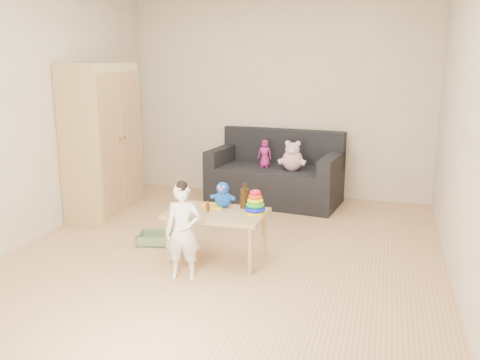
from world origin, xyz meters
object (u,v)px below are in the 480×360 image
(wardrobe, at_px, (102,141))
(sofa, at_px, (274,185))
(toddler, at_px, (183,233))
(play_table, at_px, (217,236))

(wardrobe, bearing_deg, sofa, 30.90)
(sofa, relative_size, toddler, 2.05)
(wardrobe, height_order, sofa, wardrobe)
(play_table, height_order, toddler, toddler)
(sofa, xyz_separation_m, play_table, (-0.08, -2.05, 0.00))
(sofa, distance_m, toddler, 2.51)
(toddler, bearing_deg, wardrobe, 125.48)
(wardrobe, distance_m, play_table, 2.08)
(sofa, bearing_deg, wardrobe, -141.80)
(play_table, xyz_separation_m, toddler, (-0.14, -0.45, 0.17))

